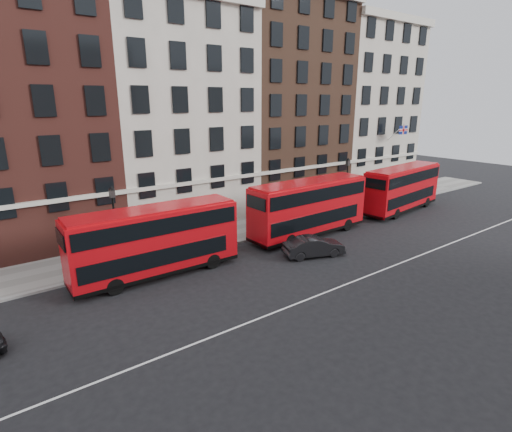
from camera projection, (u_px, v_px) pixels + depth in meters
ground at (305, 279)px, 24.97m from camera, size 120.00×120.00×0.00m
pavement at (218, 235)px, 33.05m from camera, size 80.00×5.00×0.15m
kerb at (235, 243)px, 31.12m from camera, size 80.00×0.30×0.16m
road_centre_line at (329, 291)px, 23.42m from camera, size 70.00×0.12×0.01m
building_terrace at (169, 107)px, 35.74m from camera, size 64.00×11.95×22.00m
bus_b at (155, 240)px, 24.92m from camera, size 10.68×2.74×4.47m
bus_c at (309, 207)px, 32.47m from camera, size 11.03×2.92×4.61m
bus_d at (402, 188)px, 39.81m from camera, size 10.94×3.85×4.50m
car_front at (314, 246)px, 28.54m from camera, size 4.68×2.95×1.45m
lamp_post_left at (115, 222)px, 26.36m from camera, size 0.44×0.44×5.33m
lamp_post_right at (347, 182)px, 39.07m from camera, size 0.44×0.44×5.33m
traffic_light at (405, 180)px, 43.32m from camera, size 0.25×0.45×3.27m
iron_railings at (204, 222)px, 34.59m from camera, size 6.60×0.06×1.00m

